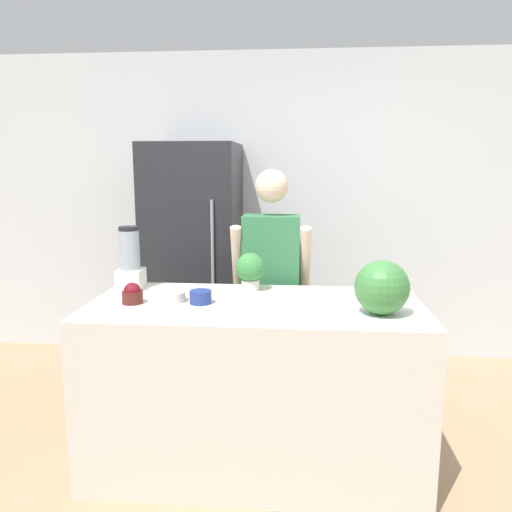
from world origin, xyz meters
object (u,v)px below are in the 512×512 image
Objects in this scene: bowl_cherries at (132,294)px; refrigerator at (195,259)px; person at (271,290)px; potted_plant at (250,270)px; bowl_small_blue at (201,297)px; blender at (130,261)px; watermelon at (382,287)px; bowl_cream at (171,295)px.

refrigerator is at bearing 88.14° from bowl_cherries.
person is 7.33× the size of potted_plant.
bowl_cherries reaches higher than bowl_small_blue.
refrigerator is 1.40m from bowl_cherries.
watermelon is at bearing -17.59° from blender.
refrigerator reaches higher than person.
bowl_small_blue is 0.58m from blender.
refrigerator is 11.86× the size of bowl_cream.
bowl_small_blue is at bearing -10.15° from bowl_cream.
bowl_cream is (0.15, -1.34, 0.05)m from refrigerator.
blender is at bearing 162.41° from watermelon.
person is at bearing 24.12° from blender.
bowl_small_blue is 0.52× the size of potted_plant.
bowl_small_blue is (0.32, -1.37, 0.05)m from refrigerator.
potted_plant is at bearing 29.46° from bowl_cherries.
person is 13.97× the size of bowl_small_blue.
watermelon is 1.30m from bowl_cherries.
person reaches higher than watermelon.
refrigerator is 1.35m from bowl_cream.
person is 1.03m from watermelon.
bowl_cream is 0.50m from potted_plant.
bowl_cherries is at bearing -150.54° from potted_plant.
person reaches higher than bowl_cherries.
bowl_cream is at bearing 16.67° from bowl_cherries.
blender is at bearing -177.78° from potted_plant.
refrigerator is 1.20m from potted_plant.
bowl_small_blue is at bearing -30.63° from blender.
refrigerator is 4.87× the size of blender.
blender is 1.68× the size of potted_plant.
person is 4.36× the size of blender.
potted_plant reaches higher than bowl_cherries.
watermelon is 2.37× the size of bowl_cherries.
bowl_cream is at bearing -83.55° from refrigerator.
person is at bearing -47.10° from refrigerator.
person reaches higher than potted_plant.
bowl_cherries is at bearing -136.07° from person.
watermelon is 1.12m from bowl_cream.
bowl_cherries is 0.96× the size of bowl_small_blue.
refrigerator reaches higher than blender.
person is at bearing 50.63° from bowl_cream.
watermelon is 0.84m from potted_plant.
refrigerator is at bearing 81.53° from blender.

